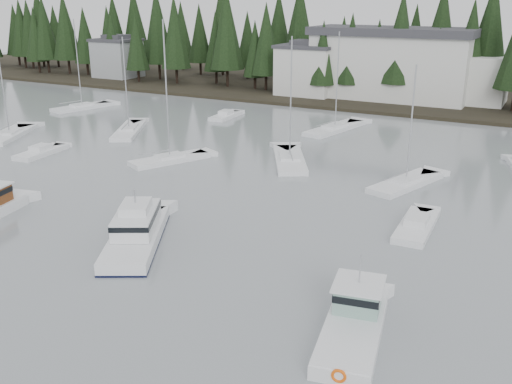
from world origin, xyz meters
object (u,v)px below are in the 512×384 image
at_px(lobster_boat_teal, 354,324).
at_px(sailboat_9, 129,132).
at_px(sailboat_1, 290,161).
at_px(sailboat_10, 82,108).
at_px(house_west, 307,69).
at_px(runabout_1, 416,227).
at_px(house_far_west, 117,57).
at_px(sailboat_2, 406,185).
at_px(runabout_3, 226,117).
at_px(runabout_0, 41,153).
at_px(sailboat_7, 335,130).
at_px(harbor_inn, 405,65).
at_px(sailboat_0, 10,136).
at_px(cabin_cruiser_center, 137,234).
at_px(sailboat_11, 170,161).

relative_size(lobster_boat_teal, sailboat_9, 0.68).
bearing_deg(sailboat_1, sailboat_10, 44.58).
bearing_deg(house_west, runabout_1, -58.65).
distance_m(house_far_west, sailboat_10, 32.04).
bearing_deg(lobster_boat_teal, house_far_west, 37.31).
bearing_deg(sailboat_2, sailboat_9, 100.44).
distance_m(lobster_boat_teal, runabout_3, 54.14).
distance_m(sailboat_2, sailboat_9, 35.77).
relative_size(house_far_west, sailboat_2, 0.76).
relative_size(sailboat_2, runabout_0, 1.73).
distance_m(sailboat_7, runabout_3, 16.10).
height_order(harbor_inn, sailboat_0, harbor_inn).
xyz_separation_m(house_west, runabout_1, (29.52, -48.45, -4.52)).
relative_size(harbor_inn, sailboat_0, 2.63).
bearing_deg(house_far_west, harbor_inn, 1.35).
distance_m(cabin_cruiser_center, sailboat_10, 52.04).
height_order(sailboat_9, runabout_3, sailboat_9).
bearing_deg(sailboat_7, sailboat_9, 132.06).
xyz_separation_m(house_far_west, sailboat_11, (45.23, -44.40, -4.31)).
bearing_deg(runabout_0, harbor_inn, -33.43).
distance_m(house_west, lobster_boat_teal, 70.31).
height_order(lobster_boat_teal, sailboat_1, sailboat_1).
bearing_deg(sailboat_9, house_west, -43.94).
distance_m(house_far_west, lobster_boat_teal, 97.35).
bearing_deg(runabout_0, sailboat_9, -12.52).
bearing_deg(sailboat_7, sailboat_0, 134.49).
bearing_deg(sailboat_2, harbor_inn, 33.10).
distance_m(lobster_boat_teal, sailboat_0, 54.41).
xyz_separation_m(cabin_cruiser_center, sailboat_1, (0.72, 23.12, -0.58)).
xyz_separation_m(lobster_boat_teal, sailboat_2, (-3.62, 24.74, -0.46)).
height_order(house_far_west, sailboat_2, sailboat_2).
xyz_separation_m(sailboat_1, sailboat_9, (-23.11, 2.72, -0.00)).
bearing_deg(sailboat_10, house_far_west, 44.67).
distance_m(house_far_west, runabout_3, 45.15).
height_order(lobster_boat_teal, sailboat_9, sailboat_9).
bearing_deg(sailboat_2, runabout_1, -143.58).
distance_m(sailboat_2, runabout_0, 37.65).
xyz_separation_m(lobster_boat_teal, sailboat_10, (-55.47, 38.35, -0.44)).
bearing_deg(house_west, harbor_inn, 12.52).
xyz_separation_m(sailboat_9, sailboat_10, (-16.40, 8.84, 0.01)).
relative_size(cabin_cruiser_center, lobster_boat_teal, 1.26).
bearing_deg(sailboat_1, runabout_3, 17.80).
relative_size(sailboat_7, sailboat_9, 1.05).
bearing_deg(sailboat_10, sailboat_11, -107.52).
height_order(cabin_cruiser_center, sailboat_11, sailboat_11).
bearing_deg(house_west, sailboat_7, -58.32).
bearing_deg(sailboat_10, lobster_boat_teal, -111.22).
relative_size(sailboat_10, runabout_1, 1.92).
xyz_separation_m(house_far_west, lobster_boat_teal, (71.93, -65.49, -3.89)).
bearing_deg(runabout_1, runabout_3, 47.38).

